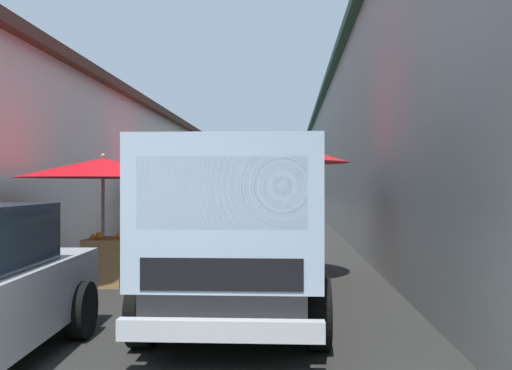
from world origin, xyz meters
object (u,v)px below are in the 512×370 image
Objects in this scene: fruit_stall_mid_lane at (284,173)px; vendor_by_crates at (157,209)px; fruit_stall_near_right at (182,177)px; plastic_stool at (123,240)px; fruit_stall_far_right at (103,178)px; delivery_truck at (236,237)px.

fruit_stall_mid_lane is 1.58× the size of vendor_by_crates.
plastic_stool is at bearing 162.61° from fruit_stall_near_right.
fruit_stall_far_right is 7.95m from vendor_by_crates.
fruit_stall_near_right reaches higher than plastic_stool.
fruit_stall_mid_lane is at bearing -128.94° from plastic_stool.
fruit_stall_mid_lane is 5.64× the size of plastic_stool.
fruit_stall_mid_lane is 3.43m from delivery_truck.
fruit_stall_far_right is 3.98m from plastic_stool.
delivery_truck is (-2.77, -2.51, -0.70)m from fruit_stall_far_right.
fruit_stall_near_right is at bearing 26.96° from fruit_stall_mid_lane.
fruit_stall_far_right reaches higher than plastic_stool.
fruit_stall_far_right is at bearing -167.24° from plastic_stool.
delivery_truck is at bearing -164.92° from fruit_stall_near_right.
fruit_stall_mid_lane reaches higher than delivery_truck.
plastic_stool is at bearing 27.48° from delivery_truck.
fruit_stall_far_right is at bearing 42.13° from delivery_truck.
fruit_stall_mid_lane reaches higher than fruit_stall_near_right.
fruit_stall_mid_lane is 8.42m from vendor_by_crates.
fruit_stall_far_right reaches higher than delivery_truck.
fruit_stall_mid_lane is 6.58m from fruit_stall_near_right.
delivery_truck is 7.25m from plastic_stool.
fruit_stall_mid_lane reaches higher than vendor_by_crates.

